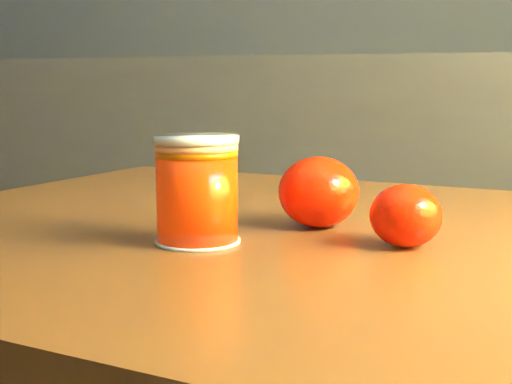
% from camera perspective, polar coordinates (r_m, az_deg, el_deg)
% --- Properties ---
extents(kitchen_counter, '(3.15, 0.60, 0.90)m').
position_cam_1_polar(kitchen_counter, '(2.23, -3.97, -1.15)').
color(kitchen_counter, '#444347').
rests_on(kitchen_counter, ground).
extents(table, '(1.01, 0.76, 0.70)m').
position_cam_1_polar(table, '(0.66, 7.57, -11.10)').
color(table, brown).
rests_on(table, ground).
extents(juice_glass, '(0.07, 0.07, 0.09)m').
position_cam_1_polar(juice_glass, '(0.59, -4.74, 0.14)').
color(juice_glass, '#F12F04').
rests_on(juice_glass, table).
extents(orange_front, '(0.09, 0.09, 0.07)m').
position_cam_1_polar(orange_front, '(0.66, 5.03, -0.00)').
color(orange_front, '#FF2105').
rests_on(orange_front, table).
extents(orange_back, '(0.07, 0.07, 0.05)m').
position_cam_1_polar(orange_back, '(0.59, 11.89, -1.86)').
color(orange_back, '#FF2105').
rests_on(orange_back, table).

